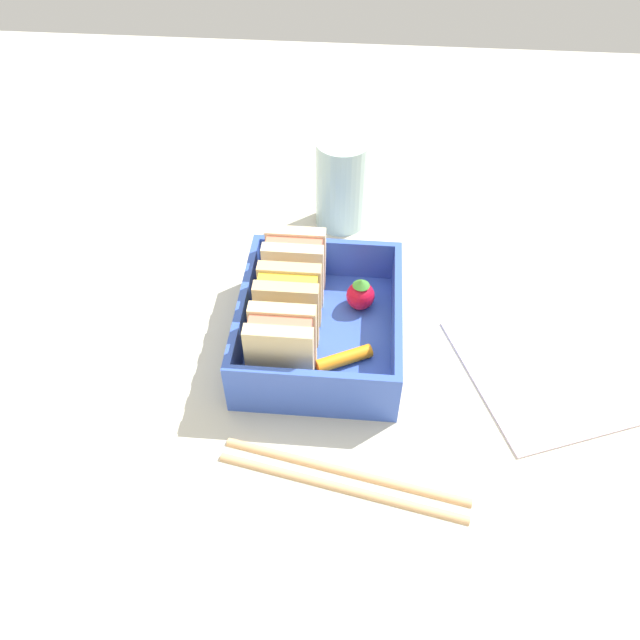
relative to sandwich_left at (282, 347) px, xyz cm
name	(u,v)px	position (x,y,z in cm)	size (l,w,h in cm)	color
ground_plane	(320,349)	(4.53, -2.54, -5.29)	(120.00, 120.00, 2.00)	beige
bento_tray	(320,337)	(4.53, -2.54, -3.69)	(15.39, 13.08, 1.20)	blue
bento_rim	(320,317)	(4.53, -2.54, -1.18)	(15.39, 13.08, 3.82)	blue
sandwich_left	(282,347)	(0.00, 0.00, 0.00)	(3.41, 5.07, 6.18)	#D9C089
sandwich_center_left	(289,305)	(4.53, 0.00, 0.00)	(3.41, 5.07, 6.18)	tan
sandwich_center	(295,267)	(9.06, 0.00, 0.00)	(3.41, 5.07, 6.18)	beige
carrot_stick_far_left	(344,358)	(1.39, -4.73, -2.53)	(1.11, 1.11, 4.64)	orange
strawberry_far_left	(360,295)	(7.94, -5.74, -1.73)	(2.46, 2.46, 3.06)	red
chopstick_pair	(343,478)	(-8.35, -5.27, -3.94)	(5.45, 18.08, 0.70)	tan
drinking_glass	(342,184)	(21.26, -3.27, 0.29)	(5.14, 5.14, 9.17)	silver
folded_napkin	(536,369)	(2.85, -20.42, -4.09)	(13.95, 10.83, 0.40)	silver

